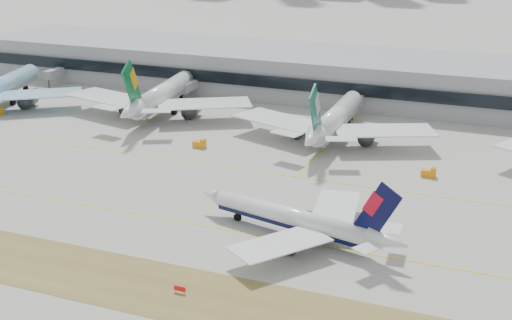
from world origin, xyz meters
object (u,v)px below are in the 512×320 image
at_px(widebody_eva, 161,96).
at_px(terminal, 340,75).
at_px(taxiing_airliner, 298,220).
at_px(widebody_cathay, 334,120).

bearing_deg(widebody_eva, terminal, -53.70).
height_order(taxiing_airliner, terminal, taxiing_airliner).
xyz_separation_m(widebody_eva, widebody_cathay, (59.70, -5.15, -0.35)).
xyz_separation_m(widebody_cathay, terminal, (-12.61, 51.09, 1.79)).
bearing_deg(widebody_cathay, terminal, 12.01).
distance_m(taxiing_airliner, widebody_eva, 101.72).
bearing_deg(taxiing_airliner, terminal, -65.07).
relative_size(widebody_eva, widebody_cathay, 1.05).
bearing_deg(widebody_eva, widebody_cathay, -102.92).
bearing_deg(widebody_eva, taxiing_airliner, -143.22).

